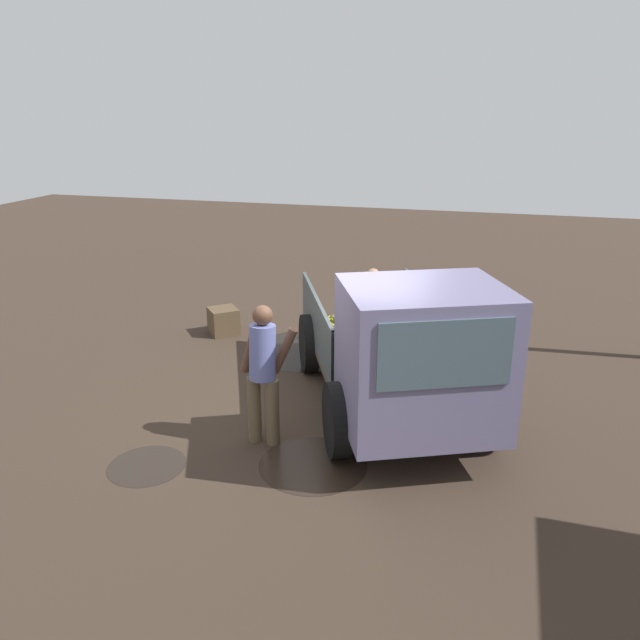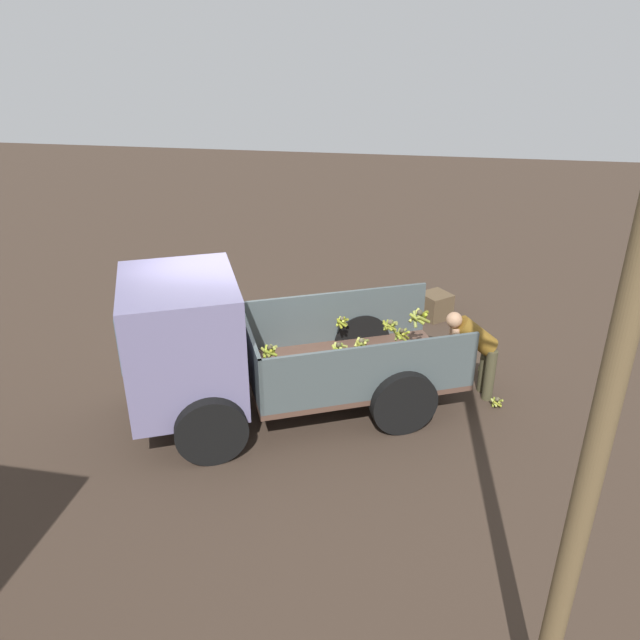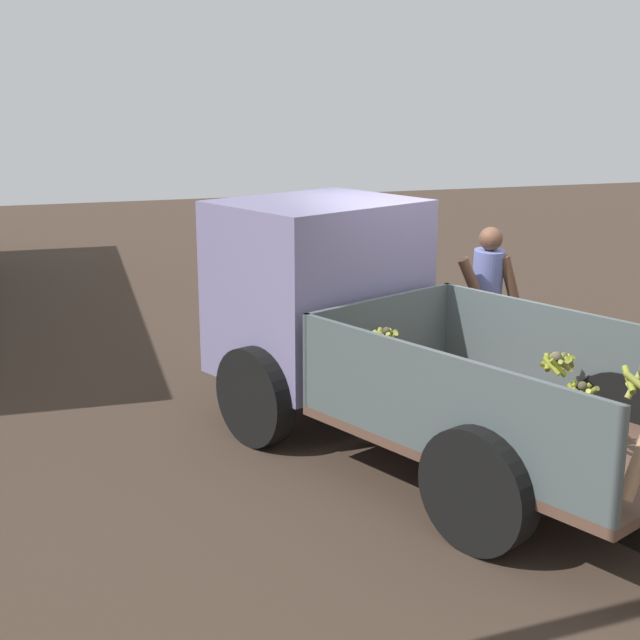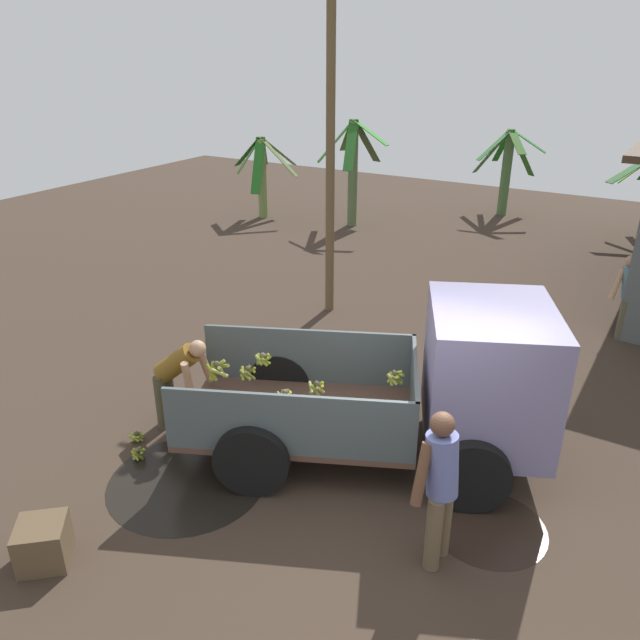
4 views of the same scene
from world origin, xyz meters
name	(u,v)px [view 3 (image 3 of 4)]	position (x,y,z in m)	size (l,w,h in m)	color
ground	(457,418)	(0.00, 0.00, 0.00)	(36.00, 36.00, 0.00)	#3A2C23
mud_patch_0	(531,357)	(1.55, -1.72, 0.00)	(0.90, 0.90, 0.01)	black
mud_patch_2	(405,386)	(1.02, 0.13, 0.00)	(1.27, 1.27, 0.01)	black
cargo_truck	(351,315)	(0.10, 1.08, 1.10)	(4.80, 3.42, 2.10)	brown
person_foreground_visitor	(487,302)	(0.63, -0.60, 0.97)	(0.40, 0.76, 1.75)	brown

